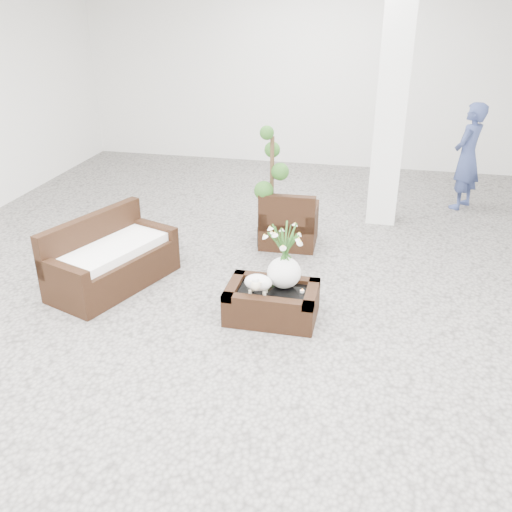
% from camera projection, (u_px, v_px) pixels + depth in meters
% --- Properties ---
extents(ground, '(11.00, 11.00, 0.00)m').
position_uv_depth(ground, '(258.00, 305.00, 5.99)').
color(ground, gray).
rests_on(ground, ground).
extents(column, '(0.40, 0.40, 3.50)m').
position_uv_depth(column, '(392.00, 96.00, 7.48)').
color(column, white).
rests_on(column, ground).
extents(coffee_table, '(0.90, 0.60, 0.31)m').
position_uv_depth(coffee_table, '(272.00, 304.00, 5.71)').
color(coffee_table, black).
rests_on(coffee_table, ground).
extents(sheep_figurine, '(0.28, 0.23, 0.21)m').
position_uv_depth(sheep_figurine, '(258.00, 284.00, 5.53)').
color(sheep_figurine, white).
rests_on(sheep_figurine, coffee_table).
extents(planter_narcissus, '(0.44, 0.44, 0.80)m').
position_uv_depth(planter_narcissus, '(285.00, 250.00, 5.54)').
color(planter_narcissus, white).
rests_on(planter_narcissus, coffee_table).
extents(tealight, '(0.04, 0.04, 0.03)m').
position_uv_depth(tealight, '(302.00, 291.00, 5.59)').
color(tealight, white).
rests_on(tealight, coffee_table).
extents(armchair, '(0.73, 0.70, 0.75)m').
position_uv_depth(armchair, '(289.00, 216.00, 7.31)').
color(armchair, black).
rests_on(armchair, ground).
extents(loveseat, '(1.16, 1.60, 0.78)m').
position_uv_depth(loveseat, '(112.00, 254.00, 6.24)').
color(loveseat, black).
rests_on(loveseat, ground).
extents(topiary, '(0.41, 0.41, 1.54)m').
position_uv_depth(topiary, '(272.00, 189.00, 7.06)').
color(topiary, '#244C18').
rests_on(topiary, ground).
extents(shopper, '(0.63, 0.69, 1.58)m').
position_uv_depth(shopper, '(467.00, 157.00, 8.37)').
color(shopper, navy).
rests_on(shopper, ground).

